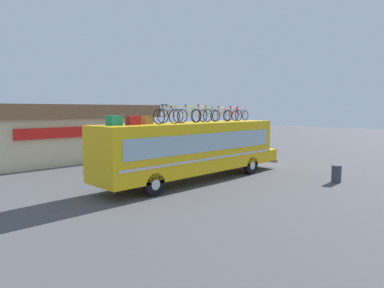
% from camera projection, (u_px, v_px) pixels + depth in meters
% --- Properties ---
extents(ground_plane, '(120.00, 120.00, 0.00)m').
position_uv_depth(ground_plane, '(192.00, 181.00, 18.48)').
color(ground_plane, '#4C4C4F').
extents(bus, '(12.48, 2.56, 3.15)m').
position_uv_depth(bus, '(194.00, 147.00, 18.40)').
color(bus, yellow).
rests_on(bus, ground).
extents(luggage_bag_1, '(0.54, 0.55, 0.44)m').
position_uv_depth(luggage_bag_1, '(114.00, 121.00, 14.97)').
color(luggage_bag_1, '#1E7F66').
rests_on(luggage_bag_1, bus).
extents(luggage_bag_2, '(0.57, 0.44, 0.41)m').
position_uv_depth(luggage_bag_2, '(133.00, 120.00, 15.45)').
color(luggage_bag_2, maroon).
rests_on(luggage_bag_2, bus).
extents(luggage_bag_3, '(0.46, 0.42, 0.39)m').
position_uv_depth(luggage_bag_3, '(147.00, 120.00, 16.28)').
color(luggage_bag_3, olive).
rests_on(luggage_bag_3, bus).
extents(rooftop_bicycle_1, '(1.69, 0.44, 0.96)m').
position_uv_depth(rooftop_bicycle_1, '(167.00, 116.00, 16.32)').
color(rooftop_bicycle_1, black).
rests_on(rooftop_bicycle_1, bus).
extents(rooftop_bicycle_2, '(1.77, 0.44, 0.97)m').
position_uv_depth(rooftop_bicycle_2, '(171.00, 115.00, 17.39)').
color(rooftop_bicycle_2, black).
rests_on(rooftop_bicycle_2, bus).
extents(rooftop_bicycle_3, '(1.77, 0.44, 0.95)m').
position_uv_depth(rooftop_bicycle_3, '(190.00, 115.00, 17.80)').
color(rooftop_bicycle_3, black).
rests_on(rooftop_bicycle_3, bus).
extents(rooftop_bicycle_4, '(1.69, 0.44, 0.97)m').
position_uv_depth(rooftop_bicycle_4, '(202.00, 115.00, 18.51)').
color(rooftop_bicycle_4, black).
rests_on(rooftop_bicycle_4, bus).
extents(rooftop_bicycle_5, '(1.68, 0.44, 0.93)m').
position_uv_depth(rooftop_bicycle_5, '(209.00, 115.00, 19.47)').
color(rooftop_bicycle_5, black).
rests_on(rooftop_bicycle_5, bus).
extents(rooftop_bicycle_6, '(1.61, 0.44, 0.88)m').
position_uv_depth(rooftop_bicycle_6, '(222.00, 115.00, 19.92)').
color(rooftop_bicycle_6, black).
rests_on(rooftop_bicycle_6, bus).
extents(rooftop_bicycle_7, '(1.67, 0.44, 0.91)m').
position_uv_depth(rooftop_bicycle_7, '(233.00, 115.00, 20.48)').
color(rooftop_bicycle_7, black).
rests_on(rooftop_bicycle_7, bus).
extents(rooftop_bicycle_8, '(1.70, 0.44, 0.86)m').
position_uv_depth(rooftop_bicycle_8, '(240.00, 115.00, 21.25)').
color(rooftop_bicycle_8, black).
rests_on(rooftop_bicycle_8, bus).
extents(roadside_building, '(14.64, 6.89, 4.20)m').
position_uv_depth(roadside_building, '(57.00, 132.00, 25.77)').
color(roadside_building, beige).
rests_on(roadside_building, ground).
extents(trash_bin, '(0.49, 0.49, 0.92)m').
position_uv_depth(trash_bin, '(336.00, 174.00, 18.03)').
color(trash_bin, '#3F3F47').
rests_on(trash_bin, ground).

